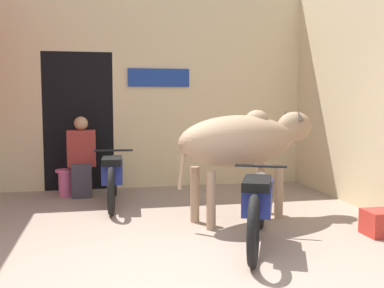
# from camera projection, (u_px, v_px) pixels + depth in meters

# --- Properties ---
(ground_plane) EXTENTS (30.00, 30.00, 0.00)m
(ground_plane) POSITION_uv_depth(u_px,v_px,m) (191.00, 277.00, 3.79)
(ground_plane) COLOR gray
(wall_back_with_doorway) EXTENTS (5.51, 0.94, 3.40)m
(wall_back_with_doorway) POSITION_uv_depth(u_px,v_px,m) (121.00, 100.00, 7.74)
(wall_back_with_doorway) COLOR beige
(wall_back_with_doorway) RESTS_ON ground_plane
(wall_right_with_door) EXTENTS (0.22, 4.03, 3.40)m
(wall_right_with_door) POSITION_uv_depth(u_px,v_px,m) (368.00, 87.00, 6.09)
(wall_right_with_door) COLOR beige
(wall_right_with_door) RESTS_ON ground_plane
(cow) EXTENTS (2.06, 1.16, 1.37)m
(cow) POSITION_uv_depth(u_px,v_px,m) (245.00, 141.00, 5.56)
(cow) COLOR tan
(cow) RESTS_ON ground_plane
(motorcycle_near) EXTENTS (0.87, 1.78, 0.77)m
(motorcycle_near) POSITION_uv_depth(u_px,v_px,m) (258.00, 203.00, 4.60)
(motorcycle_near) COLOR black
(motorcycle_near) RESTS_ON ground_plane
(motorcycle_far) EXTENTS (0.58, 1.79, 0.75)m
(motorcycle_far) POSITION_uv_depth(u_px,v_px,m) (113.00, 176.00, 6.37)
(motorcycle_far) COLOR black
(motorcycle_far) RESTS_ON ground_plane
(shopkeeper_seated) EXTENTS (0.43, 0.34, 1.24)m
(shopkeeper_seated) POSITION_uv_depth(u_px,v_px,m) (82.00, 155.00, 6.92)
(shopkeeper_seated) COLOR #3D3842
(shopkeeper_seated) RESTS_ON ground_plane
(plastic_stool) EXTENTS (0.30, 0.30, 0.42)m
(plastic_stool) POSITION_uv_depth(u_px,v_px,m) (65.00, 182.00, 6.99)
(plastic_stool) COLOR #DB6093
(plastic_stool) RESTS_ON ground_plane
(crate) EXTENTS (0.44, 0.32, 0.28)m
(crate) POSITION_uv_depth(u_px,v_px,m) (384.00, 223.00, 4.96)
(crate) COLOR red
(crate) RESTS_ON ground_plane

